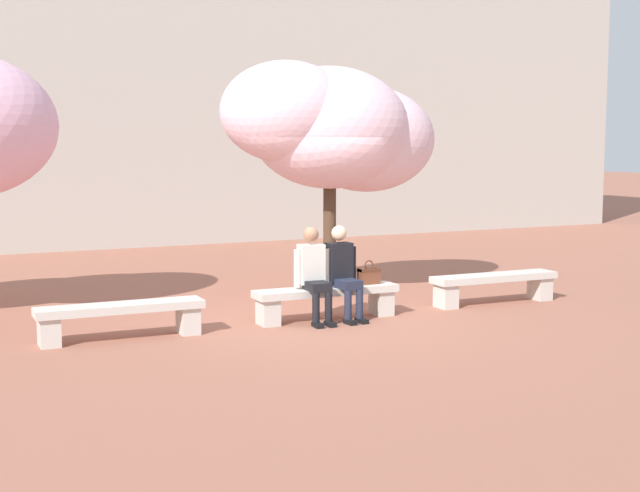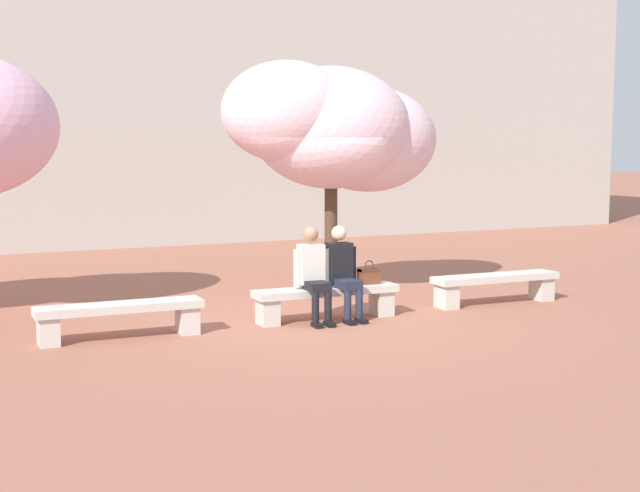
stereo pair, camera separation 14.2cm
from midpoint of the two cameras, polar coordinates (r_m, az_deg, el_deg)
The scene contains 9 objects.
ground_plane at distance 12.28m, azimuth 0.73°, elevation -4.74°, with size 100.00×100.00×0.00m, color #9E604C.
building_facade at distance 23.10m, azimuth -12.25°, elevation 13.64°, with size 28.00×4.00×10.60m, color #B7B2A8.
stone_bench_west_end at distance 11.29m, azimuth -12.34°, elevation -4.30°, with size 2.06×0.47×0.45m.
stone_bench_near_west at distance 12.23m, azimuth 0.74°, elevation -3.31°, with size 2.06×0.47×0.45m.
stone_bench_center at distance 13.70m, azimuth 11.46°, elevation -2.37°, with size 2.06×0.47×0.45m.
person_seated_left at distance 12.02m, azimuth -0.09°, elevation -1.61°, with size 0.51×0.70×1.29m.
person_seated_right at distance 12.21m, azimuth 1.77°, elevation -1.48°, with size 0.51×0.69×1.29m.
handbag at distance 12.49m, azimuth 3.48°, elevation -1.86°, with size 0.30×0.15×0.34m.
cherry_tree_main at distance 14.07m, azimuth 1.16°, elevation 7.55°, with size 3.71×2.30×3.66m.
Camera 2 is at (-5.24, -10.84, 2.42)m, focal length 50.00 mm.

